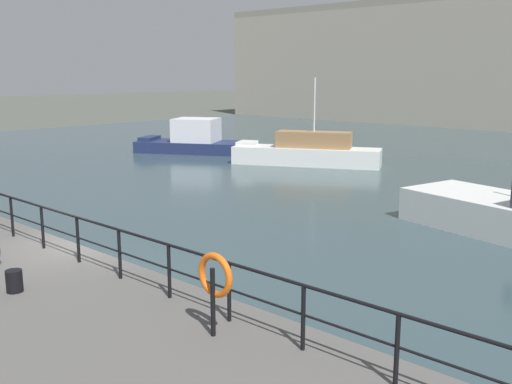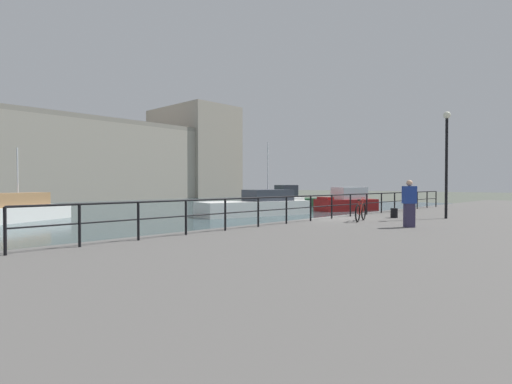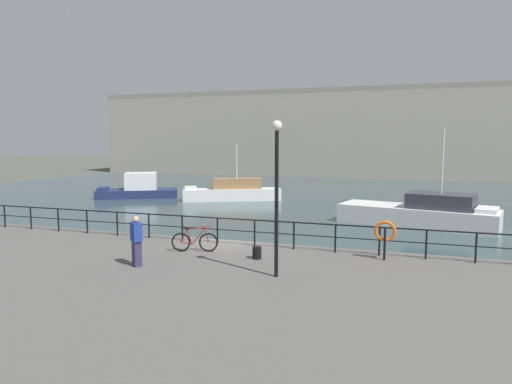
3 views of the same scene
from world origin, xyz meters
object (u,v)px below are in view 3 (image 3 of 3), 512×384
(mooring_bollard, at_px, (257,253))
(standing_person, at_px, (136,241))
(harbor_building, at_px, (406,132))
(moored_harbor_tender, at_px, (138,188))
(moored_blue_motorboat, at_px, (422,213))
(parked_bicycle, at_px, (195,241))
(quay_lamp_post, at_px, (277,178))
(life_ring_stand, at_px, (385,232))
(moored_cabin_cruiser, at_px, (232,192))

(mooring_bollard, relative_size, standing_person, 0.26)
(harbor_building, distance_m, standing_person, 59.64)
(harbor_building, xyz_separation_m, moored_harbor_tender, (-22.76, -35.73, -5.61))
(moored_blue_motorboat, relative_size, parked_bicycle, 5.59)
(moored_blue_motorboat, height_order, quay_lamp_post, moored_blue_motorboat)
(moored_blue_motorboat, height_order, standing_person, moored_blue_motorboat)
(harbor_building, height_order, standing_person, harbor_building)
(moored_harbor_tender, distance_m, mooring_bollard, 27.98)
(moored_blue_motorboat, bearing_deg, harbor_building, 105.74)
(harbor_building, distance_m, moored_harbor_tender, 42.73)
(quay_lamp_post, bearing_deg, moored_harbor_tender, 130.67)
(quay_lamp_post, bearing_deg, parked_bicycle, 150.95)
(mooring_bollard, bearing_deg, moored_blue_motorboat, 67.47)
(life_ring_stand, distance_m, quay_lamp_post, 4.86)
(moored_cabin_cruiser, relative_size, parked_bicycle, 4.88)
(moored_cabin_cruiser, xyz_separation_m, standing_person, (5.97, -23.96, 1.08))
(mooring_bollard, distance_m, quay_lamp_post, 3.60)
(parked_bicycle, height_order, quay_lamp_post, quay_lamp_post)
(mooring_bollard, bearing_deg, moored_cabin_cruiser, 113.52)
(life_ring_stand, bearing_deg, quay_lamp_post, -134.08)
(moored_blue_motorboat, xyz_separation_m, mooring_bollard, (-5.86, -14.13, 0.40))
(moored_blue_motorboat, bearing_deg, life_ring_stand, -83.25)
(moored_blue_motorboat, bearing_deg, moored_cabin_cruiser, 167.15)
(moored_cabin_cruiser, bearing_deg, moored_blue_motorboat, 127.17)
(standing_person, bearing_deg, moored_cabin_cruiser, -127.19)
(parked_bicycle, height_order, standing_person, standing_person)
(moored_cabin_cruiser, bearing_deg, life_ring_stand, 97.65)
(moored_harbor_tender, distance_m, moored_blue_motorboat, 25.26)
(moored_cabin_cruiser, distance_m, mooring_bollard, 23.77)
(moored_harbor_tender, relative_size, mooring_bollard, 17.33)
(moored_harbor_tender, height_order, quay_lamp_post, quay_lamp_post)
(harbor_building, height_order, quay_lamp_post, harbor_building)
(moored_harbor_tender, height_order, moored_blue_motorboat, moored_blue_motorboat)
(moored_cabin_cruiser, distance_m, moored_blue_motorboat, 17.15)
(parked_bicycle, xyz_separation_m, mooring_bollard, (2.58, -0.27, -0.17))
(moored_harbor_tender, distance_m, quay_lamp_post, 30.36)
(standing_person, bearing_deg, quay_lamp_post, 132.62)
(life_ring_stand, bearing_deg, parked_bicycle, -171.38)
(parked_bicycle, bearing_deg, standing_person, -126.95)
(parked_bicycle, bearing_deg, quay_lamp_post, -44.92)
(moored_harbor_tender, distance_m, moored_cabin_cruiser, 8.98)
(mooring_bollard, height_order, standing_person, standing_person)
(life_ring_stand, distance_m, standing_person, 8.56)
(standing_person, bearing_deg, moored_harbor_tender, -108.45)
(moored_cabin_cruiser, xyz_separation_m, quay_lamp_post, (10.72, -23.64, 3.26))
(standing_person, bearing_deg, harbor_building, -148.75)
(moored_cabin_cruiser, height_order, life_ring_stand, moored_cabin_cruiser)
(moored_blue_motorboat, bearing_deg, parked_bicycle, -107.66)
(mooring_bollard, relative_size, life_ring_stand, 0.31)
(moored_harbor_tender, distance_m, parked_bicycle, 26.14)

